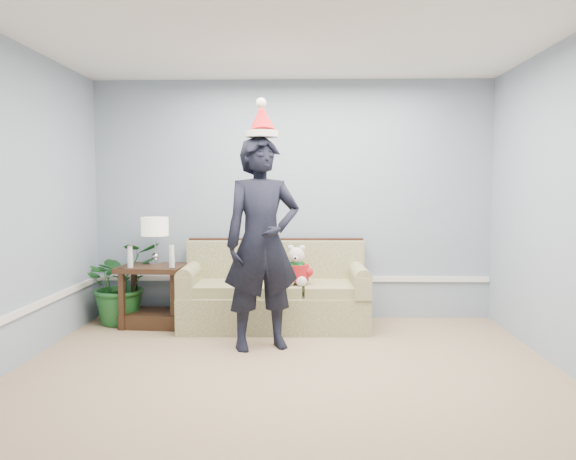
# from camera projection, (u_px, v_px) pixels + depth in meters

# --- Properties ---
(room_shell) EXTENTS (4.54, 5.04, 2.74)m
(room_shell) POSITION_uv_depth(u_px,v_px,m) (285.00, 208.00, 3.88)
(room_shell) COLOR tan
(room_shell) RESTS_ON ground
(wainscot_trim) EXTENTS (4.49, 4.99, 0.06)m
(wainscot_trim) POSITION_uv_depth(u_px,v_px,m) (161.00, 301.00, 5.16)
(wainscot_trim) COLOR white
(wainscot_trim) RESTS_ON room_shell
(sofa) EXTENTS (1.98, 0.88, 0.92)m
(sofa) POSITION_uv_depth(u_px,v_px,m) (275.00, 296.00, 6.05)
(sofa) COLOR #626831
(sofa) RESTS_ON room_shell
(side_table) EXTENTS (0.71, 0.61, 0.65)m
(side_table) POSITION_uv_depth(u_px,v_px,m) (153.00, 302.00, 6.07)
(side_table) COLOR #341E13
(side_table) RESTS_ON room_shell
(table_lamp) EXTENTS (0.29, 0.29, 0.52)m
(table_lamp) POSITION_uv_depth(u_px,v_px,m) (155.00, 229.00, 6.06)
(table_lamp) COLOR silver
(table_lamp) RESTS_ON side_table
(candle_pair) EXTENTS (0.50, 0.06, 0.24)m
(candle_pair) POSITION_uv_depth(u_px,v_px,m) (151.00, 257.00, 5.88)
(candle_pair) COLOR silver
(candle_pair) RESTS_ON side_table
(houseplant) EXTENTS (1.07, 1.06, 0.90)m
(houseplant) POSITION_uv_depth(u_px,v_px,m) (121.00, 283.00, 6.15)
(houseplant) COLOR #1D5923
(houseplant) RESTS_ON room_shell
(man) EXTENTS (0.83, 0.68, 1.96)m
(man) POSITION_uv_depth(u_px,v_px,m) (262.00, 243.00, 5.16)
(man) COLOR black
(man) RESTS_ON room_shell
(santa_hat) EXTENTS (0.35, 0.39, 0.35)m
(santa_hat) POSITION_uv_depth(u_px,v_px,m) (262.00, 121.00, 5.09)
(santa_hat) COLOR silver
(santa_hat) RESTS_ON man
(teddy_bear) EXTENTS (0.28, 0.31, 0.42)m
(teddy_bear) POSITION_uv_depth(u_px,v_px,m) (297.00, 270.00, 5.83)
(teddy_bear) COLOR silver
(teddy_bear) RESTS_ON sofa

